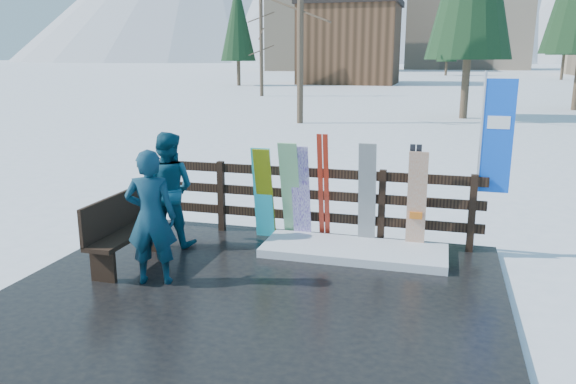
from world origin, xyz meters
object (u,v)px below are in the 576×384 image
(snowboard_3, at_px, (301,194))
(rental_flag, at_px, (493,143))
(snowboard_2, at_px, (265,194))
(person_front, at_px, (151,217))
(snowboard_0, at_px, (263,193))
(bench, at_px, (122,229))
(snowboard_1, at_px, (291,192))
(person_back, at_px, (168,189))
(snowboard_4, at_px, (367,196))
(snowboard_5, at_px, (417,202))

(snowboard_3, xyz_separation_m, rental_flag, (2.72, 0.27, 0.85))
(snowboard_2, relative_size, person_front, 0.87)
(snowboard_0, bearing_deg, person_front, -110.77)
(bench, distance_m, snowboard_1, 2.54)
(snowboard_3, relative_size, person_front, 0.90)
(snowboard_3, height_order, person_back, person_back)
(snowboard_1, distance_m, person_front, 2.41)
(snowboard_3, bearing_deg, snowboard_2, 180.00)
(bench, height_order, snowboard_4, snowboard_4)
(snowboard_3, relative_size, person_back, 0.89)
(bench, bearing_deg, person_front, -32.42)
(bench, height_order, snowboard_2, snowboard_2)
(rental_flag, bearing_deg, snowboard_3, -174.32)
(snowboard_1, xyz_separation_m, person_front, (-1.23, -2.07, 0.07))
(snowboard_0, relative_size, snowboard_4, 0.92)
(rental_flag, height_order, person_back, rental_flag)
(snowboard_3, relative_size, snowboard_5, 1.02)
(snowboard_5, height_order, person_back, person_back)
(snowboard_1, relative_size, person_front, 0.94)
(rental_flag, xyz_separation_m, person_front, (-4.11, -2.34, -0.75))
(snowboard_5, xyz_separation_m, person_back, (-3.61, -0.66, 0.11))
(snowboard_0, height_order, snowboard_5, snowboard_5)
(snowboard_2, xyz_separation_m, snowboard_3, (0.58, 0.00, 0.03))
(snowboard_1, height_order, snowboard_5, snowboard_1)
(snowboard_5, bearing_deg, rental_flag, 15.24)
(bench, relative_size, snowboard_5, 1.00)
(snowboard_3, bearing_deg, person_front, -123.90)
(rental_flag, bearing_deg, bench, -158.55)
(snowboard_4, height_order, rental_flag, rental_flag)
(snowboard_4, relative_size, person_back, 0.93)
(rental_flag, relative_size, person_back, 1.51)
(snowboard_4, bearing_deg, person_back, -167.14)
(snowboard_0, bearing_deg, snowboard_4, 0.00)
(bench, xyz_separation_m, snowboard_1, (1.93, 1.62, 0.27))
(snowboard_0, height_order, rental_flag, rental_flag)
(snowboard_0, distance_m, person_back, 1.45)
(snowboard_1, bearing_deg, snowboard_0, 180.00)
(snowboard_3, bearing_deg, bench, -142.28)
(person_front, bearing_deg, snowboard_0, -126.48)
(snowboard_0, height_order, person_back, person_back)
(rental_flag, height_order, person_front, rental_flag)
(snowboard_3, xyz_separation_m, snowboard_5, (1.73, 0.00, -0.01))
(person_back, bearing_deg, bench, 74.69)
(snowboard_1, relative_size, snowboard_5, 1.07)
(snowboard_5, bearing_deg, person_front, -146.42)
(rental_flag, relative_size, person_front, 1.52)
(bench, xyz_separation_m, snowboard_3, (2.09, 1.62, 0.24))
(snowboard_0, distance_m, snowboard_1, 0.45)
(snowboard_0, xyz_separation_m, snowboard_1, (0.44, 0.00, 0.05))
(rental_flag, bearing_deg, person_back, -168.57)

